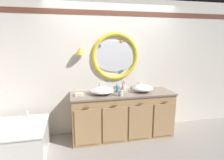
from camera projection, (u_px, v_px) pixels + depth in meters
The scene contains 11 objects.
ground_plane at pixel (120, 141), 3.48m from camera, with size 14.00×14.00×0.00m, color gray.
back_wall_assembly at pixel (113, 66), 3.78m from camera, with size 6.40×0.26×2.60m.
vanity_counter at pixel (122, 114), 3.64m from camera, with size 1.93×0.66×0.85m.
sink_basin_left at pixel (102, 91), 3.44m from camera, with size 0.44×0.44×0.14m.
sink_basin_right at pixel (143, 88), 3.60m from camera, with size 0.39×0.39×0.14m.
faucet_set_left at pixel (100, 88), 3.68m from camera, with size 0.23×0.14×0.16m.
faucet_set_right at pixel (138, 86), 3.85m from camera, with size 0.20×0.14×0.15m.
toothbrush_holder_left at pixel (121, 93), 3.34m from camera, with size 0.09×0.09×0.21m.
toothbrush_holder_right at pixel (124, 87), 3.76m from camera, with size 0.09×0.09×0.22m.
soap_dispenser at pixel (118, 89), 3.59m from camera, with size 0.07×0.07×0.15m.
folded_hand_towel at pixel (79, 94), 3.36m from camera, with size 0.16×0.13×0.04m.
Camera 1 is at (-0.85, -3.07, 1.79)m, focal length 30.41 mm.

